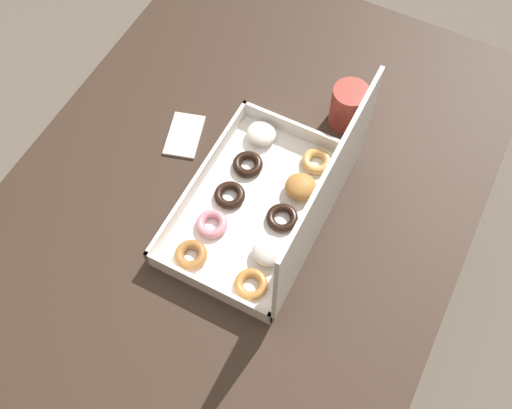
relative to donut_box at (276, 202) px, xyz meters
name	(u,v)px	position (x,y,z in m)	size (l,w,h in m)	color
ground_plane	(245,310)	(-0.01, -0.09, -0.79)	(8.00, 8.00, 0.00)	#6B6054
dining_table	(241,215)	(-0.01, -0.09, -0.15)	(1.27, 0.91, 0.73)	#38281E
donut_box	(276,202)	(0.00, 0.00, 0.00)	(0.40, 0.27, 0.29)	white
coffee_mug	(349,106)	(-0.29, 0.03, -0.01)	(0.08, 0.08, 0.10)	#A3382D
paper_napkin	(184,135)	(-0.09, -0.26, -0.06)	(0.13, 0.10, 0.01)	silver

